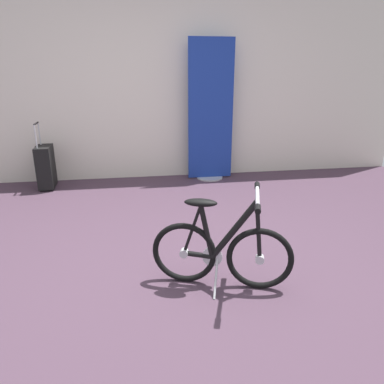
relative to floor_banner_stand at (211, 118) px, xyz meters
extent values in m
plane|color=#473342|center=(-0.68, -2.40, -0.83)|extent=(7.01, 7.01, 0.00)
cube|color=silver|center=(-0.68, 0.26, 0.50)|extent=(7.01, 0.10, 2.65)
cylinder|color=#B7B7BC|center=(0.00, 0.00, -0.82)|extent=(0.36, 0.36, 0.02)
cube|color=navy|center=(0.00, 0.00, 0.10)|extent=(0.60, 0.02, 1.81)
torus|color=black|center=(-0.21, -2.67, -0.60)|extent=(0.44, 0.18, 0.45)
cylinder|color=#B7B7BC|center=(-0.21, -2.67, -0.60)|extent=(0.07, 0.07, 0.06)
torus|color=black|center=(-0.70, -2.50, -0.60)|extent=(0.44, 0.18, 0.45)
cylinder|color=#B7B7BC|center=(-0.70, -2.50, -0.60)|extent=(0.07, 0.07, 0.06)
cylinder|color=black|center=(-0.61, -2.53, -0.61)|extent=(0.20, 0.10, 0.05)
cylinder|color=black|center=(-0.39, -2.61, -0.41)|extent=(0.31, 0.14, 0.44)
cylinder|color=black|center=(-0.56, -2.55, -0.43)|extent=(0.12, 0.07, 0.38)
cylinder|color=black|center=(-0.61, -2.53, -0.61)|extent=(0.20, 0.09, 0.04)
cylinder|color=black|center=(-0.23, -2.66, -0.40)|extent=(0.08, 0.05, 0.41)
cylinder|color=black|center=(-0.65, -2.52, -0.42)|extent=(0.13, 0.06, 0.37)
ellipsoid|color=black|center=(-0.60, -2.54, -0.22)|extent=(0.24, 0.15, 0.05)
cylinder|color=#B7B7BC|center=(-0.25, -2.65, -0.18)|extent=(0.03, 0.03, 0.04)
cylinder|color=#B7B7BC|center=(-0.25, -2.65, -0.16)|extent=(0.16, 0.43, 0.03)
cylinder|color=black|center=(-0.32, -2.86, -0.16)|extent=(0.06, 0.10, 0.04)
cylinder|color=black|center=(-0.18, -2.44, -0.16)|extent=(0.06, 0.10, 0.04)
cylinder|color=#B7B7BC|center=(-0.52, -2.56, -0.61)|extent=(0.14, 0.06, 0.14)
cylinder|color=#B7B7BC|center=(-0.51, -2.66, -0.73)|extent=(0.08, 0.19, 0.21)
cube|color=black|center=(-2.14, -0.10, -0.55)|extent=(0.20, 0.37, 0.52)
cylinder|color=#B7B7BC|center=(-2.18, -0.22, -0.15)|extent=(0.02, 0.02, 0.28)
cylinder|color=#B7B7BC|center=(-2.19, 0.01, -0.15)|extent=(0.02, 0.02, 0.28)
cylinder|color=black|center=(-2.18, -0.11, -0.01)|extent=(0.03, 0.23, 0.02)
cylinder|color=black|center=(-2.08, -0.23, -0.81)|extent=(0.04, 0.02, 0.04)
cylinder|color=black|center=(-2.09, 0.02, -0.81)|extent=(0.04, 0.02, 0.04)
camera|label=1|loc=(-0.99, -4.67, 0.59)|focal=33.18mm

